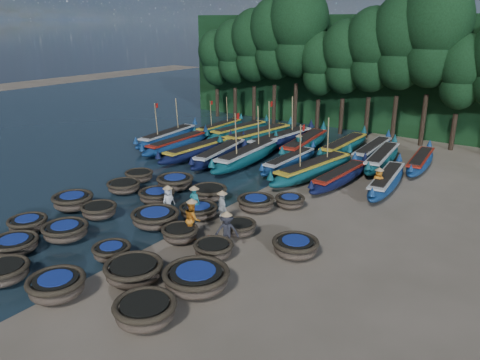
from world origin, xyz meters
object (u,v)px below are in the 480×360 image
Objects in this scene: long_boat_4 at (247,155)px; fisherman_3 at (227,230)px; long_boat_14 at (344,146)px; coracle_19 at (295,246)px; coracle_22 at (209,193)px; long_boat_2 at (198,150)px; long_boat_10 at (239,131)px; coracle_23 at (256,203)px; coracle_24 at (290,201)px; long_boat_3 at (220,154)px; coracle_4 at (145,311)px; coracle_7 at (112,251)px; long_boat_9 at (220,128)px; long_boat_1 at (177,144)px; long_boat_7 at (340,177)px; coracle_16 at (157,196)px; coracle_6 at (65,231)px; long_boat_13 at (304,144)px; fisherman_2 at (192,218)px; coracle_14 at (213,249)px; fisherman_5 at (299,146)px; coracle_3 at (56,286)px; coracle_8 at (134,271)px; coracle_1 at (15,245)px; coracle_11 at (99,210)px; coracle_13 at (180,233)px; coracle_17 at (199,211)px; long_boat_16 at (382,158)px; long_boat_17 at (420,161)px; coracle_2 at (4,272)px; long_boat_6 at (313,169)px; long_boat_15 at (373,150)px; coracle_9 at (196,278)px; long_boat_8 at (386,181)px; long_boat_5 at (289,161)px; long_boat_0 at (168,136)px; fisherman_1 at (194,200)px; long_boat_11 at (258,136)px; fisherman_6 at (378,181)px; long_boat_12 at (281,140)px; coracle_10 at (73,201)px; coracle_15 at (124,186)px; coracle_21 at (175,182)px; coracle_5 at (28,224)px.

long_boat_4 is 4.90× the size of fisherman_3.
coracle_19 is at bearing -72.88° from long_boat_14.
long_boat_2 is at bearing 134.66° from coracle_22.
coracle_23 is at bearing -45.42° from long_boat_10.
long_boat_3 reaches higher than coracle_24.
coracle_7 is at bearing 152.83° from coracle_4.
coracle_24 is 0.24× the size of long_boat_9.
long_boat_1 is (-14.13, 16.67, 0.04)m from coracle_4.
long_boat_3 is at bearing -174.74° from long_boat_7.
long_boat_14 is (4.22, 15.28, 0.16)m from coracle_16.
long_boat_13 reaches higher than coracle_6.
coracle_14 is at bearing -167.43° from fisherman_2.
coracle_3 is at bearing 157.42° from fisherman_5.
long_boat_4 is (-5.29, 15.23, 0.18)m from coracle_8.
coracle_11 is at bearing 91.21° from coracle_1.
coracle_17 is (-1.07, 2.56, -0.02)m from coracle_13.
long_boat_16 reaches higher than long_boat_17.
coracle_2 is 0.22× the size of long_boat_6.
coracle_4 is 0.26× the size of long_boat_16.
long_boat_15 is at bearing 73.12° from coracle_6.
long_boat_8 is (1.96, 14.95, 0.04)m from coracle_9.
coracle_19 is 0.30× the size of long_boat_5.
coracle_14 is at bearing -82.97° from long_boat_14.
coracle_3 is at bearing -63.08° from long_boat_0.
fisherman_1 reaches higher than coracle_6.
coracle_7 is 0.19× the size of long_boat_11.
long_boat_0 is at bearing 136.59° from coracle_9.
long_boat_5 is at bearing 93.22° from coracle_3.
fisherman_6 is at bearing 41.63° from coracle_16.
coracle_14 reaches higher than coracle_7.
long_boat_1 reaches higher than coracle_13.
long_boat_1 reaches higher than coracle_17.
coracle_11 is at bearing -167.25° from coracle_19.
coracle_19 is at bearing -38.08° from long_boat_0.
long_boat_7 is at bearing -168.56° from long_boat_8.
coracle_4 is 23.48m from long_boat_12.
long_boat_12 is 16.98m from fisherman_2.
fisherman_1 reaches higher than long_boat_7.
fisherman_3 is at bearing -107.45° from long_boat_17.
coracle_10 reaches higher than coracle_15.
coracle_6 is 1.26× the size of fisherman_2.
coracle_2 is 11.58m from coracle_21.
fisherman_6 is at bearing -7.44° from long_boat_4.
coracle_19 is 0.26× the size of long_boat_14.
long_boat_0 reaches higher than long_boat_13.
long_boat_14 reaches higher than long_boat_3.
fisherman_2 is (6.72, 4.12, 0.54)m from coracle_5.
coracle_8 is 0.34× the size of long_boat_17.
coracle_24 is at bearing -42.10° from long_boat_11.
coracle_14 is 9.64m from coracle_15.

